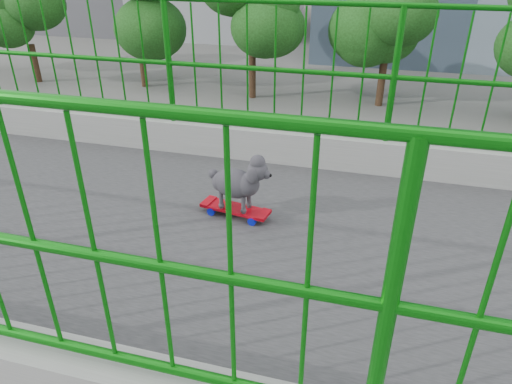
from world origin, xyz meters
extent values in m
cube|color=black|center=(-13.00, 0.00, 0.01)|extent=(18.00, 90.00, 0.02)
cube|color=gray|center=(-1.40, 0.00, 7.15)|extent=(0.20, 24.00, 0.30)
cylinder|color=black|center=(-25.50, -20.00, 1.31)|extent=(0.44, 0.44, 2.62)
ellipsoid|color=#16370F|center=(-25.50, -20.00, 4.33)|extent=(4.00, 4.00, 3.40)
cylinder|color=black|center=(-26.40, -12.00, 1.49)|extent=(0.44, 0.44, 2.97)
ellipsoid|color=#16370F|center=(-26.40, -12.00, 5.01)|extent=(4.80, 4.80, 4.08)
cylinder|color=black|center=(-25.80, -4.00, 1.36)|extent=(0.44, 0.44, 2.73)
ellipsoid|color=#16370F|center=(-25.80, -4.00, 4.51)|extent=(4.20, 4.20, 3.57)
cylinder|color=black|center=(-26.20, 4.00, 1.43)|extent=(0.44, 0.44, 2.87)
ellipsoid|color=#16370F|center=(-26.20, 4.00, 4.82)|extent=(4.60, 4.60, 3.91)
cube|color=red|center=(-0.31, 2.96, 7.06)|extent=(0.24, 0.55, 0.02)
cube|color=#99999E|center=(-0.34, 2.79, 7.04)|extent=(0.10, 0.05, 0.02)
cylinder|color=#0811AD|center=(-0.41, 2.81, 7.03)|extent=(0.04, 0.07, 0.06)
sphere|color=yellow|center=(-0.41, 2.81, 7.03)|extent=(0.03, 0.03, 0.03)
cylinder|color=#0811AD|center=(-0.28, 2.78, 7.03)|extent=(0.04, 0.07, 0.06)
sphere|color=yellow|center=(-0.28, 2.78, 7.03)|extent=(0.03, 0.03, 0.03)
cube|color=#99999E|center=(-0.29, 3.13, 7.04)|extent=(0.10, 0.05, 0.02)
cylinder|color=#0811AD|center=(-0.35, 3.14, 7.03)|extent=(0.04, 0.07, 0.06)
sphere|color=yellow|center=(-0.35, 3.14, 7.03)|extent=(0.03, 0.03, 0.03)
cylinder|color=#0811AD|center=(-0.22, 3.12, 7.03)|extent=(0.04, 0.07, 0.06)
sphere|color=yellow|center=(-0.22, 3.12, 7.03)|extent=(0.03, 0.03, 0.03)
ellipsoid|color=#27252A|center=(-0.31, 2.96, 7.27)|extent=(0.26, 0.35, 0.22)
sphere|color=#27252A|center=(-0.28, 3.14, 7.42)|extent=(0.15, 0.15, 0.15)
sphere|color=black|center=(-0.27, 3.24, 7.40)|extent=(0.03, 0.03, 0.03)
sphere|color=#27252A|center=(-0.34, 2.79, 7.32)|extent=(0.07, 0.07, 0.07)
cylinder|color=#27252A|center=(-0.35, 3.06, 7.14)|extent=(0.03, 0.03, 0.14)
cylinder|color=#27252A|center=(-0.25, 3.04, 7.14)|extent=(0.03, 0.03, 0.14)
cylinder|color=#27252A|center=(-0.38, 2.88, 7.14)|extent=(0.03, 0.03, 0.14)
cylinder|color=#27252A|center=(-0.28, 2.86, 7.14)|extent=(0.03, 0.03, 0.14)
imported|color=red|center=(-6.00, 1.22, 0.73)|extent=(1.72, 4.28, 1.46)
imported|color=white|center=(-9.20, 1.78, 0.75)|extent=(1.58, 4.53, 1.49)
imported|color=red|center=(-12.40, -6.09, 0.77)|extent=(2.57, 5.56, 1.55)
imported|color=white|center=(-15.60, -1.26, 0.76)|extent=(2.12, 5.22, 1.51)
imported|color=#99999E|center=(-18.80, -13.33, 0.68)|extent=(1.61, 4.01, 1.36)
imported|color=black|center=(-9.20, 7.02, 0.66)|extent=(2.18, 4.73, 1.32)
camera|label=1|loc=(2.53, 3.89, 8.81)|focal=32.36mm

